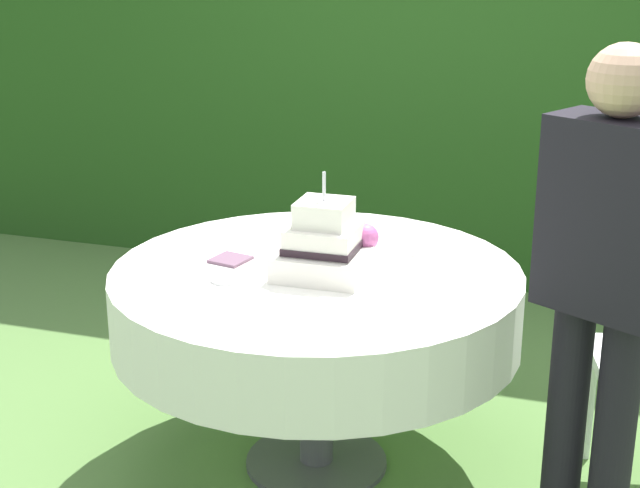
{
  "coord_description": "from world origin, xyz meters",
  "views": [
    {
      "loc": [
        0.97,
        -2.92,
        1.88
      ],
      "look_at": [
        0.02,
        -0.02,
        0.86
      ],
      "focal_mm": 53.29,
      "sensor_mm": 36.0,
      "label": 1
    }
  ],
  "objects_px": {
    "cake_table": "(316,304)",
    "wedding_cake": "(326,246)",
    "serving_plate_near": "(420,250)",
    "napkin_stack": "(230,260)",
    "standing_person": "(604,284)",
    "serving_plate_far": "(227,279)"
  },
  "relations": [
    {
      "from": "cake_table",
      "to": "napkin_stack",
      "type": "xyz_separation_m",
      "value": [
        -0.32,
        -0.01,
        0.13
      ]
    },
    {
      "from": "wedding_cake",
      "to": "napkin_stack",
      "type": "xyz_separation_m",
      "value": [
        -0.36,
        0.02,
        -0.09
      ]
    },
    {
      "from": "serving_plate_near",
      "to": "serving_plate_far",
      "type": "height_order",
      "value": "same"
    },
    {
      "from": "serving_plate_near",
      "to": "standing_person",
      "type": "xyz_separation_m",
      "value": [
        0.65,
        -0.59,
        0.16
      ]
    },
    {
      "from": "serving_plate_near",
      "to": "standing_person",
      "type": "relative_size",
      "value": 0.08
    },
    {
      "from": "serving_plate_near",
      "to": "napkin_stack",
      "type": "bearing_deg",
      "value": -153.5
    },
    {
      "from": "cake_table",
      "to": "standing_person",
      "type": "bearing_deg",
      "value": -17.06
    },
    {
      "from": "cake_table",
      "to": "wedding_cake",
      "type": "xyz_separation_m",
      "value": [
        0.05,
        -0.03,
        0.23
      ]
    },
    {
      "from": "serving_plate_far",
      "to": "standing_person",
      "type": "bearing_deg",
      "value": -4.53
    },
    {
      "from": "cake_table",
      "to": "standing_person",
      "type": "height_order",
      "value": "standing_person"
    },
    {
      "from": "wedding_cake",
      "to": "serving_plate_near",
      "type": "xyz_separation_m",
      "value": [
        0.25,
        0.33,
        -0.09
      ]
    },
    {
      "from": "serving_plate_near",
      "to": "napkin_stack",
      "type": "relative_size",
      "value": 1.07
    },
    {
      "from": "serving_plate_near",
      "to": "napkin_stack",
      "type": "xyz_separation_m",
      "value": [
        -0.61,
        -0.31,
        -0.0
      ]
    },
    {
      "from": "wedding_cake",
      "to": "serving_plate_near",
      "type": "bearing_deg",
      "value": 52.16
    },
    {
      "from": "serving_plate_near",
      "to": "serving_plate_far",
      "type": "xyz_separation_m",
      "value": [
        -0.55,
        -0.49,
        0.0
      ]
    },
    {
      "from": "napkin_stack",
      "to": "serving_plate_far",
      "type": "bearing_deg",
      "value": -69.98
    },
    {
      "from": "cake_table",
      "to": "wedding_cake",
      "type": "height_order",
      "value": "wedding_cake"
    },
    {
      "from": "cake_table",
      "to": "standing_person",
      "type": "relative_size",
      "value": 0.89
    },
    {
      "from": "serving_plate_far",
      "to": "napkin_stack",
      "type": "xyz_separation_m",
      "value": [
        -0.07,
        0.18,
        -0.0
      ]
    },
    {
      "from": "wedding_cake",
      "to": "napkin_stack",
      "type": "distance_m",
      "value": 0.37
    },
    {
      "from": "serving_plate_near",
      "to": "standing_person",
      "type": "height_order",
      "value": "standing_person"
    },
    {
      "from": "napkin_stack",
      "to": "wedding_cake",
      "type": "bearing_deg",
      "value": -3.18
    }
  ]
}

